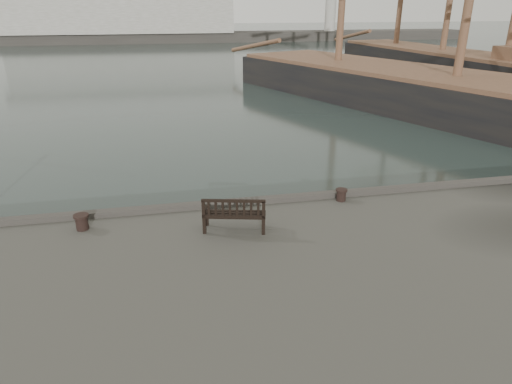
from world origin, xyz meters
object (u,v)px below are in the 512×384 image
Objects in this scene: bench at (234,220)px; bollard_left at (82,222)px; tall_ship_far at (440,69)px; tall_ship_main at (452,105)px; bollard_right at (341,195)px.

bench is 4.34m from bollard_left.
bench reaches higher than bollard_left.
tall_ship_far is (32.99, 34.17, -0.90)m from bollard_left.
tall_ship_main reaches higher than bench.
bollard_right is 0.01× the size of tall_ship_far.
bollard_right is at bearing -154.45° from tall_ship_main.
tall_ship_main is (15.12, 16.47, -0.95)m from bollard_right.
bollard_right is (7.98, 0.44, -0.03)m from bollard_left.
tall_ship_far is (28.76, 35.12, -1.00)m from bench.
bollard_right is (3.75, 1.39, -0.12)m from bench.
bollard_left is 0.01× the size of tall_ship_main.
bench is 4.00m from bollard_right.
bench is at bearing -135.15° from tall_ship_far.
tall_ship_far reaches higher than bollard_right.
bench is at bearing -12.65° from bollard_left.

